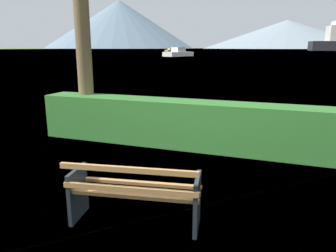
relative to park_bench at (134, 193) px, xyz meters
name	(u,v)px	position (x,y,z in m)	size (l,w,h in m)	color
ground_plane	(136,221)	(-0.01, 0.06, -0.42)	(1400.00, 1400.00, 0.00)	#4C6B33
water_surface	(284,50)	(-0.01, 307.37, -0.42)	(620.00, 620.00, 0.00)	slate
park_bench	(134,193)	(0.00, 0.00, 0.00)	(1.70, 0.83, 0.87)	#A0703F
hedge_row	(200,125)	(-0.01, 3.35, 0.10)	(7.68, 0.73, 1.04)	#2D6B28
fishing_boat_near	(170,50)	(-53.18, 151.51, 0.17)	(3.31, 7.33, 1.60)	gold
sailboat_mid	(178,53)	(-23.19, 73.08, 0.33)	(5.74, 9.30, 2.17)	silver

